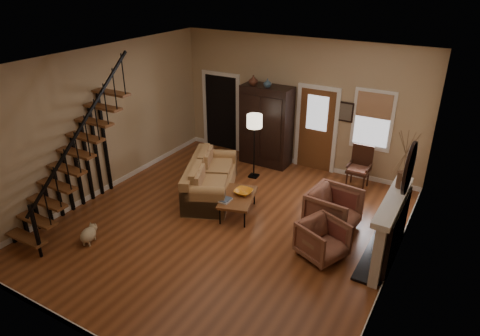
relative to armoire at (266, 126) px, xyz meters
The scene contains 15 objects.
room 1.49m from the armoire, 78.37° to the right, with size 7.00×7.33×3.30m.
staircase 4.94m from the armoire, 115.05° to the right, with size 0.94×2.80×3.20m, color brown, non-canonical shape.
fireplace 4.67m from the armoire, 34.69° to the right, with size 0.33×1.95×2.30m.
armoire is the anchor object (origin of this frame).
vase_a 1.23m from the armoire, 164.05° to the right, with size 0.24×0.24×0.25m, color #4C2619.
vase_b 1.16m from the armoire, 63.43° to the right, with size 0.20×0.20×0.21m, color #334C60.
sofa 2.33m from the armoire, 97.18° to the right, with size 0.94×2.18×0.81m, color #A57B4B, non-canonical shape.
coffee_table 2.87m from the armoire, 75.40° to the right, with size 0.65×1.11×0.42m, color brown, non-canonical shape.
bowl 2.68m from the armoire, 73.52° to the right, with size 0.38×0.38×0.09m, color orange.
books 3.07m from the armoire, 79.06° to the right, with size 0.20×0.28×0.05m, color beige, non-canonical shape.
armchair_left 4.26m from the armoire, 48.90° to the right, with size 0.75×0.77×0.70m, color brown.
armchair_right 3.48m from the armoire, 39.97° to the right, with size 0.92×0.94×0.86m, color brown.
floor_lamp 0.96m from the armoire, 81.41° to the right, with size 0.37×0.37×1.63m, color black, non-canonical shape.
side_chair 2.61m from the armoire, ahead, with size 0.54×0.54×1.02m, color #331A10, non-canonical shape.
dog 5.23m from the armoire, 103.88° to the right, with size 0.26×0.44×0.32m, color tan, non-canonical shape.
Camera 1 is at (3.98, -6.29, 4.83)m, focal length 32.00 mm.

